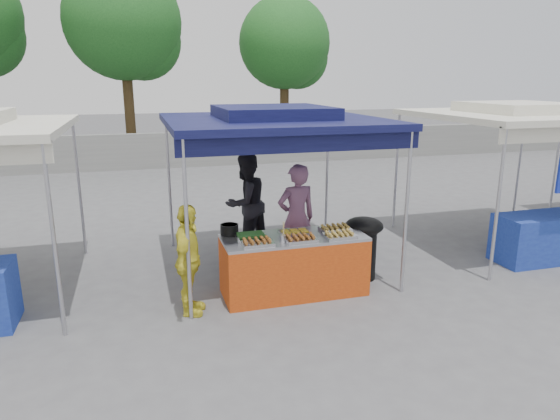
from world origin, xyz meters
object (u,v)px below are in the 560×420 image
object	(u,v)px
cooking_pot	(229,229)
wok_burner	(363,242)
vendor_table	(294,265)
vendor_woman	(296,219)
helper_man	(246,203)
customer_person	(188,260)

from	to	relation	value
cooking_pot	wok_burner	size ratio (longest dim) A/B	0.26
vendor_table	cooking_pot	bearing A→B (deg)	158.95
vendor_woman	helper_man	bearing A→B (deg)	-70.79
customer_person	vendor_woman	bearing A→B (deg)	-42.48
cooking_pot	customer_person	world-z (taller)	customer_person
customer_person	wok_burner	bearing A→B (deg)	-62.80
helper_man	vendor_table	bearing A→B (deg)	67.37
cooking_pot	vendor_woman	bearing A→B (deg)	22.71
vendor_table	customer_person	world-z (taller)	customer_person
helper_man	cooking_pot	bearing A→B (deg)	39.91
vendor_table	cooking_pot	size ratio (longest dim) A/B	7.91
wok_burner	customer_person	bearing A→B (deg)	-176.04
vendor_table	wok_burner	xyz separation A→B (m)	(1.18, 0.23, 0.15)
helper_man	customer_person	bearing A→B (deg)	30.58
helper_man	customer_person	world-z (taller)	helper_man
cooking_pot	helper_man	bearing A→B (deg)	69.93
cooking_pot	helper_man	size ratio (longest dim) A/B	0.14
vendor_woman	wok_burner	bearing A→B (deg)	140.49
vendor_table	vendor_woman	size ratio (longest dim) A/B	1.16
wok_burner	helper_man	distance (m)	2.26
vendor_table	customer_person	xyz separation A→B (m)	(-1.49, -0.24, 0.31)
vendor_table	wok_burner	distance (m)	1.21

